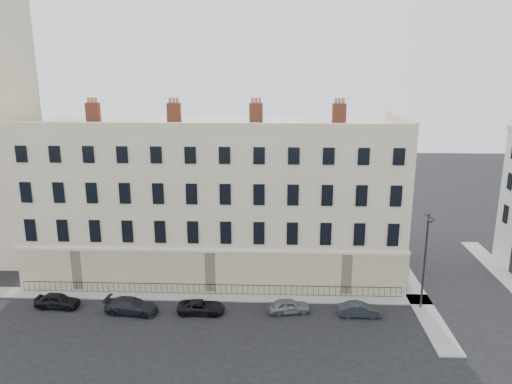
# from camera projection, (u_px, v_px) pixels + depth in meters

# --- Properties ---
(ground) EXTENTS (160.00, 160.00, 0.00)m
(ground) POSITION_uv_depth(u_px,v_px,m) (275.00, 326.00, 40.66)
(ground) COLOR black
(ground) RESTS_ON ground
(terrace) EXTENTS (36.22, 12.22, 17.00)m
(terrace) POSITION_uv_depth(u_px,v_px,m) (217.00, 198.00, 50.53)
(terrace) COLOR beige
(terrace) RESTS_ON ground
(pavement_terrace) EXTENTS (48.00, 2.00, 0.12)m
(pavement_terrace) POSITION_uv_depth(u_px,v_px,m) (166.00, 295.00, 45.86)
(pavement_terrace) COLOR gray
(pavement_terrace) RESTS_ON ground
(pavement_east_return) EXTENTS (2.00, 24.00, 0.12)m
(pavement_east_return) POSITION_uv_depth(u_px,v_px,m) (410.00, 285.00, 47.88)
(pavement_east_return) COLOR gray
(pavement_east_return) RESTS_ON ground
(pavement_adjacent) EXTENTS (2.00, 20.00, 0.12)m
(pavement_adjacent) POSITION_uv_depth(u_px,v_px,m) (507.00, 278.00, 49.44)
(pavement_adjacent) COLOR gray
(pavement_adjacent) RESTS_ON ground
(railings) EXTENTS (35.00, 0.04, 0.96)m
(railings) POSITION_uv_depth(u_px,v_px,m) (210.00, 289.00, 45.97)
(railings) COLOR black
(railings) RESTS_ON ground
(car_a) EXTENTS (3.95, 1.80, 1.31)m
(car_a) POSITION_uv_depth(u_px,v_px,m) (57.00, 301.00, 43.57)
(car_a) COLOR black
(car_a) RESTS_ON ground
(car_b) EXTENTS (3.45, 1.38, 1.12)m
(car_b) POSITION_uv_depth(u_px,v_px,m) (126.00, 305.00, 42.95)
(car_b) COLOR gray
(car_b) RESTS_ON ground
(car_c) EXTENTS (4.78, 2.38, 1.33)m
(car_c) POSITION_uv_depth(u_px,v_px,m) (131.00, 306.00, 42.61)
(car_c) COLOR black
(car_c) RESTS_ON ground
(car_d) EXTENTS (4.04, 1.89, 1.12)m
(car_d) POSITION_uv_depth(u_px,v_px,m) (201.00, 307.00, 42.64)
(car_d) COLOR black
(car_d) RESTS_ON ground
(car_e) EXTENTS (3.81, 2.04, 1.23)m
(car_e) POSITION_uv_depth(u_px,v_px,m) (289.00, 306.00, 42.71)
(car_e) COLOR slate
(car_e) RESTS_ON ground
(car_f) EXTENTS (3.58, 1.26, 1.18)m
(car_f) POSITION_uv_depth(u_px,v_px,m) (360.00, 310.00, 42.13)
(car_f) COLOR #22272E
(car_f) RESTS_ON ground
(streetlamp) EXTENTS (0.59, 1.86, 8.70)m
(streetlamp) POSITION_uv_depth(u_px,v_px,m) (425.00, 257.00, 42.24)
(streetlamp) COLOR #27282C
(streetlamp) RESTS_ON ground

